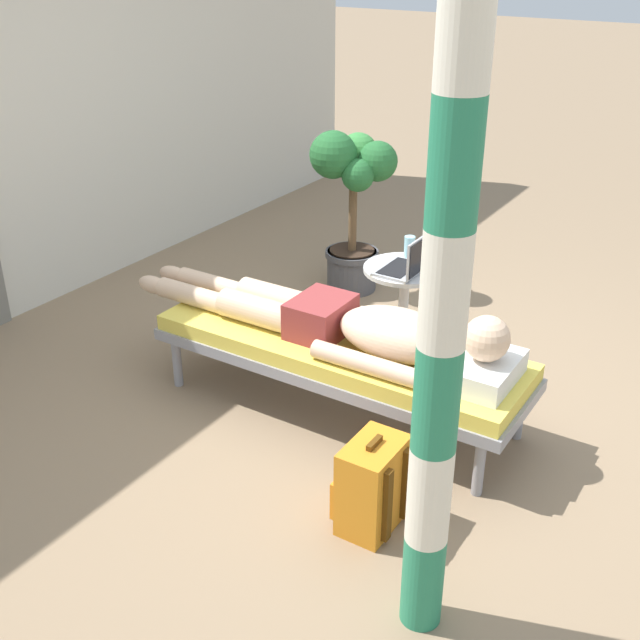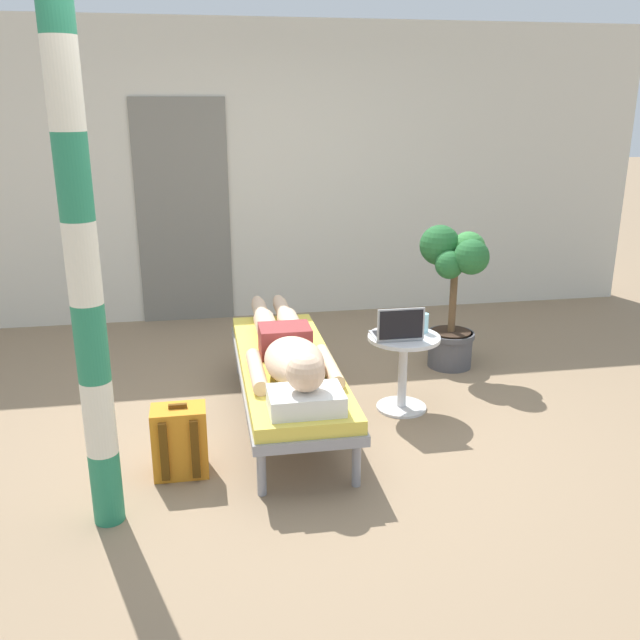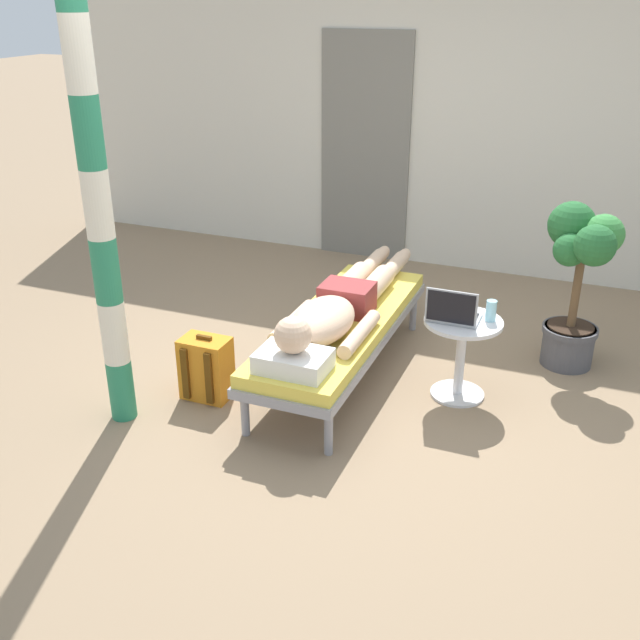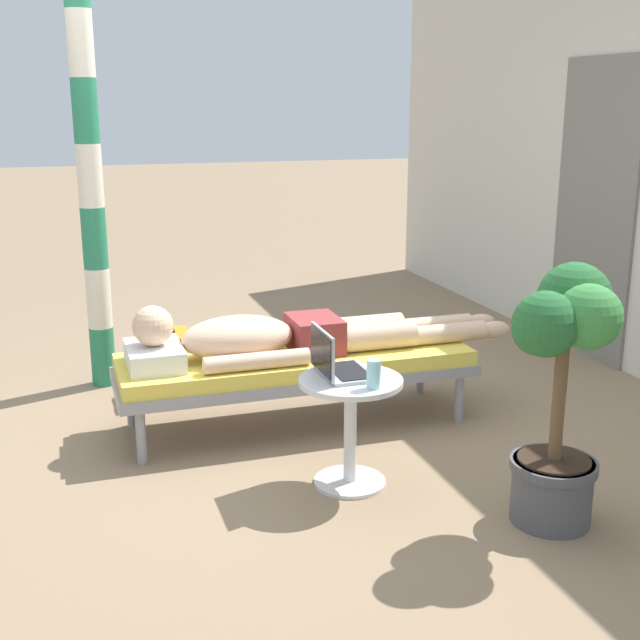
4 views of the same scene
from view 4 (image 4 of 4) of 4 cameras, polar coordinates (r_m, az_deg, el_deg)
The scene contains 10 objects.
ground_plane at distance 4.41m, azimuth -3.50°, elevation -8.38°, with size 40.00×40.00×0.00m, color #8C7256.
house_door_panel at distance 5.96m, azimuth 18.58°, elevation 7.23°, with size 0.84×0.03×2.04m, color slate.
lounge_chair at distance 4.50m, azimuth -1.70°, elevation -3.17°, with size 0.61×1.95×0.42m.
person_reclining at distance 4.43m, azimuth -2.73°, elevation -1.17°, with size 0.53×2.17×0.32m.
side_table at distance 3.80m, azimuth 2.13°, elevation -6.48°, with size 0.48×0.48×0.52m.
laptop at distance 3.76m, azimuth 1.11°, elevation -3.05°, with size 0.31×0.24×0.23m.
drink_glass at distance 3.61m, azimuth 3.76°, elevation -3.77°, with size 0.06×0.06×0.13m, color #99D8E5.
backpack at distance 5.07m, azimuth -10.10°, elevation -3.07°, with size 0.30×0.26×0.42m.
potted_plant at distance 3.51m, azimuth 16.56°, elevation -3.39°, with size 0.49×0.53×1.11m.
porch_post at distance 5.15m, azimuth -15.72°, elevation 9.65°, with size 0.15×0.15×2.63m.
Camera 4 is at (3.92, -1.00, 1.75)m, focal length 45.98 mm.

